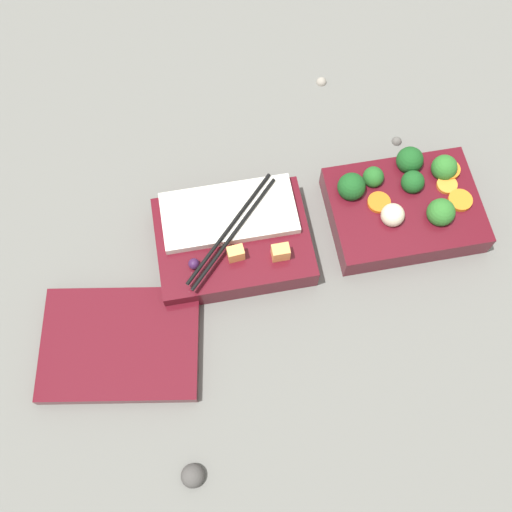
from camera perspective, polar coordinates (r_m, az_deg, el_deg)
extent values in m
plane|color=slate|center=(0.87, 6.24, 2.55)|extent=(3.00, 3.00, 0.00)
cube|color=#510F19|center=(0.88, 13.80, 4.46)|extent=(0.21, 0.15, 0.04)
sphere|color=#19511E|center=(0.85, 9.07, 6.54)|extent=(0.04, 0.04, 0.04)
sphere|color=#2D7028|center=(0.86, 17.20, 4.00)|extent=(0.04, 0.04, 0.04)
sphere|color=#19511E|center=(0.87, 14.70, 6.84)|extent=(0.03, 0.03, 0.03)
sphere|color=#236023|center=(0.86, 11.11, 7.39)|extent=(0.03, 0.03, 0.03)
sphere|color=#19511E|center=(0.89, 14.43, 8.84)|extent=(0.04, 0.04, 0.04)
sphere|color=#2D7028|center=(0.89, 17.49, 8.03)|extent=(0.04, 0.04, 0.04)
cylinder|color=orange|center=(0.88, 18.86, 5.04)|extent=(0.05, 0.05, 0.01)
cylinder|color=orange|center=(0.89, 17.72, 6.48)|extent=(0.03, 0.03, 0.01)
cylinder|color=orange|center=(0.90, 17.84, 7.81)|extent=(0.05, 0.05, 0.01)
cylinder|color=orange|center=(0.85, 11.63, 5.02)|extent=(0.04, 0.04, 0.01)
sphere|color=beige|center=(0.84, 12.88, 3.82)|extent=(0.03, 0.03, 0.03)
cube|color=#510F19|center=(0.83, -2.18, 1.35)|extent=(0.21, 0.15, 0.04)
cube|color=silver|center=(0.82, -2.60, 4.10)|extent=(0.18, 0.09, 0.01)
cube|color=#F4A356|center=(0.79, 2.35, 0.36)|extent=(0.02, 0.02, 0.02)
cube|color=#F4A356|center=(0.79, -1.94, 0.25)|extent=(0.02, 0.02, 0.02)
sphere|color=#381942|center=(0.79, -5.94, -0.74)|extent=(0.01, 0.01, 0.01)
cylinder|color=black|center=(0.80, -2.47, 2.49)|extent=(0.14, 0.15, 0.01)
cylinder|color=black|center=(0.80, -2.06, 2.24)|extent=(0.14, 0.15, 0.01)
cube|color=#510F19|center=(0.81, -12.78, -8.17)|extent=(0.23, 0.18, 0.02)
sphere|color=#474442|center=(0.77, -6.04, -20.09)|extent=(0.03, 0.03, 0.03)
sphere|color=gray|center=(1.01, 6.27, 16.27)|extent=(0.02, 0.02, 0.02)
sphere|color=#595651|center=(0.96, 13.29, 10.68)|extent=(0.02, 0.02, 0.02)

